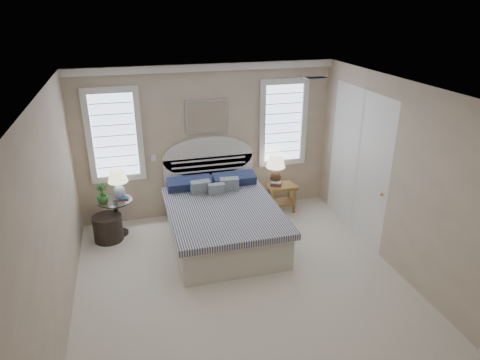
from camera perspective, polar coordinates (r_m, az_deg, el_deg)
name	(u,v)px	position (r m, az deg, el deg)	size (l,w,h in m)	color
floor	(246,291)	(6.01, 0.79, -14.54)	(4.50, 5.00, 0.01)	beige
ceiling	(247,92)	(4.87, 0.96, 11.61)	(4.50, 5.00, 0.01)	white
wall_back	(207,142)	(7.57, -4.39, 5.08)	(4.50, 0.02, 2.70)	beige
wall_left	(52,224)	(5.21, -23.75, -5.43)	(0.02, 5.00, 2.70)	beige
wall_right	(404,183)	(6.26, 21.07, -0.32)	(0.02, 5.00, 2.70)	beige
crown_molding	(205,67)	(7.25, -4.64, 14.75)	(4.50, 0.08, 0.12)	silver
hvac_vent	(316,78)	(6.03, 10.07, 13.25)	(0.30, 0.20, 0.02)	#B2B2B2
switch_plate	(154,158)	(7.51, -11.46, 2.92)	(0.08, 0.01, 0.12)	silver
window_left	(114,135)	(7.36, -16.39, 5.73)	(0.90, 0.06, 1.60)	silver
window_right	(283,123)	(7.85, 5.74, 7.58)	(0.90, 0.06, 1.60)	silver
painting	(207,116)	(7.40, -4.44, 8.45)	(0.74, 0.04, 0.58)	silver
closet_door	(357,163)	(7.23, 15.39, 2.17)	(0.02, 1.80, 2.40)	white
bed	(221,217)	(7.00, -2.49, -4.99)	(1.72, 2.28, 1.47)	beige
side_table_left	(117,213)	(7.40, -16.13, -4.30)	(0.56, 0.56, 0.63)	black
nightstand_right	(282,192)	(7.94, 5.56, -1.57)	(0.50, 0.40, 0.53)	olive
floor_pot	(108,228)	(7.36, -17.19, -6.13)	(0.47, 0.47, 0.43)	black
lamp_left	(118,181)	(7.21, -15.95, -0.10)	(0.37, 0.37, 0.52)	silver
lamp_right	(276,166)	(7.78, 4.77, 1.85)	(0.38, 0.38, 0.57)	black
potted_plant	(102,194)	(7.18, -17.91, -1.77)	(0.19, 0.19, 0.33)	#357F32
books_left	(123,199)	(7.25, -15.28, -2.44)	(0.17, 0.12, 0.04)	maroon
books_right	(276,183)	(7.82, 4.83, -0.46)	(0.24, 0.21, 0.08)	maroon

